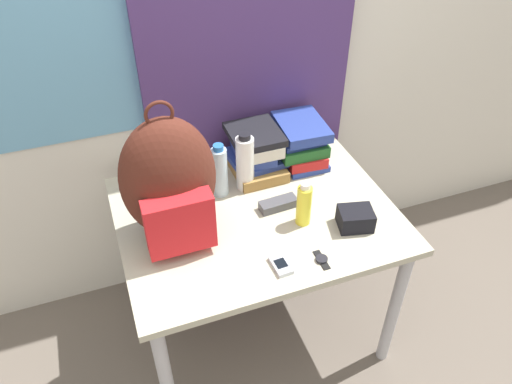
# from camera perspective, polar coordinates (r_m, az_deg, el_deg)

# --- Properties ---
(wall_back) EXTENTS (6.00, 0.06, 2.50)m
(wall_back) POSITION_cam_1_polar(r_m,az_deg,el_deg) (2.07, -5.10, 17.68)
(wall_back) COLOR silver
(wall_back) RESTS_ON ground_plane
(curtain_blue) EXTENTS (0.90, 0.04, 2.50)m
(curtain_blue) POSITION_cam_1_polar(r_m,az_deg,el_deg) (2.06, -0.83, 17.69)
(curtain_blue) COLOR #4C336B
(curtain_blue) RESTS_ON ground_plane
(desk) EXTENTS (1.06, 0.83, 0.72)m
(desk) POSITION_cam_1_polar(r_m,az_deg,el_deg) (2.01, -0.00, -4.17)
(desk) COLOR #B7B299
(desk) RESTS_ON ground_plane
(backpack) EXTENTS (0.34, 0.28, 0.55)m
(backpack) POSITION_cam_1_polar(r_m,az_deg,el_deg) (1.74, -9.86, 0.98)
(backpack) COLOR #512319
(backpack) RESTS_ON desk
(book_stack_left) EXTENTS (0.23, 0.27, 0.20)m
(book_stack_left) POSITION_cam_1_polar(r_m,az_deg,el_deg) (2.11, -0.11, 4.66)
(book_stack_left) COLOR olive
(book_stack_left) RESTS_ON desk
(book_stack_center) EXTENTS (0.22, 0.28, 0.19)m
(book_stack_center) POSITION_cam_1_polar(r_m,az_deg,el_deg) (2.17, 4.98, 5.74)
(book_stack_center) COLOR navy
(book_stack_center) RESTS_ON desk
(water_bottle) EXTENTS (0.06, 0.06, 0.23)m
(water_bottle) POSITION_cam_1_polar(r_m,az_deg,el_deg) (1.97, -4.18, 2.39)
(water_bottle) COLOR silver
(water_bottle) RESTS_ON desk
(sports_bottle) EXTENTS (0.07, 0.07, 0.26)m
(sports_bottle) POSITION_cam_1_polar(r_m,az_deg,el_deg) (1.99, -1.26, 3.38)
(sports_bottle) COLOR white
(sports_bottle) RESTS_ON desk
(sunscreen_bottle) EXTENTS (0.06, 0.06, 0.19)m
(sunscreen_bottle) POSITION_cam_1_polar(r_m,az_deg,el_deg) (1.86, 5.50, -1.43)
(sunscreen_bottle) COLOR yellow
(sunscreen_bottle) RESTS_ON desk
(cell_phone) EXTENTS (0.06, 0.10, 0.02)m
(cell_phone) POSITION_cam_1_polar(r_m,az_deg,el_deg) (1.74, 2.84, -8.32)
(cell_phone) COLOR #B7BCC6
(cell_phone) RESTS_ON desk
(sunglasses_case) EXTENTS (0.15, 0.07, 0.04)m
(sunglasses_case) POSITION_cam_1_polar(r_m,az_deg,el_deg) (1.96, 2.56, -1.39)
(sunglasses_case) COLOR #47474C
(sunglasses_case) RESTS_ON desk
(camera_pouch) EXTENTS (0.15, 0.13, 0.08)m
(camera_pouch) POSITION_cam_1_polar(r_m,az_deg,el_deg) (1.90, 11.30, -2.98)
(camera_pouch) COLOR black
(camera_pouch) RESTS_ON desk
(wristwatch) EXTENTS (0.04, 0.09, 0.01)m
(wristwatch) POSITION_cam_1_polar(r_m,az_deg,el_deg) (1.78, 7.51, -7.65)
(wristwatch) COLOR black
(wristwatch) RESTS_ON desk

